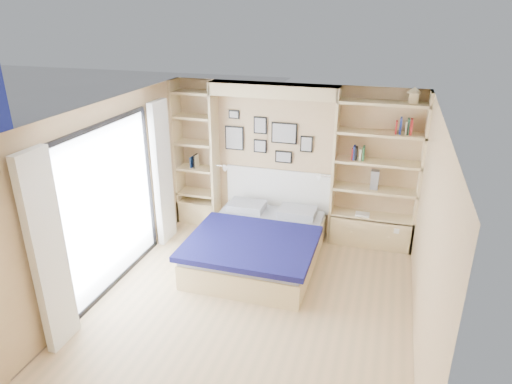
% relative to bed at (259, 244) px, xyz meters
% --- Properties ---
extents(ground, '(4.50, 4.50, 0.00)m').
position_rel_bed_xyz_m(ground, '(0.23, -1.06, -0.28)').
color(ground, tan).
rests_on(ground, ground).
extents(room_shell, '(4.50, 4.50, 4.50)m').
position_rel_bed_xyz_m(room_shell, '(-0.15, 0.46, 0.79)').
color(room_shell, tan).
rests_on(room_shell, ground).
extents(bed, '(1.80, 2.30, 1.07)m').
position_rel_bed_xyz_m(bed, '(0.00, 0.00, 0.00)').
color(bed, beige).
rests_on(bed, ground).
extents(photo_gallery, '(1.48, 0.02, 0.82)m').
position_rel_bed_xyz_m(photo_gallery, '(-0.22, 1.16, 1.32)').
color(photo_gallery, black).
rests_on(photo_gallery, ground).
extents(reading_lamps, '(1.92, 0.12, 0.15)m').
position_rel_bed_xyz_m(reading_lamps, '(-0.07, 0.94, 0.82)').
color(reading_lamps, silver).
rests_on(reading_lamps, ground).
extents(shelf_decor, '(3.58, 0.23, 2.03)m').
position_rel_bed_xyz_m(shelf_decor, '(1.31, 1.01, 1.40)').
color(shelf_decor, '#A51E1E').
rests_on(shelf_decor, ground).
extents(deck, '(3.20, 4.00, 0.05)m').
position_rel_bed_xyz_m(deck, '(-3.37, -1.06, -0.28)').
color(deck, '#766657').
rests_on(deck, ground).
extents(deck_chair, '(0.46, 0.73, 0.71)m').
position_rel_bed_xyz_m(deck_chair, '(-3.27, -0.54, 0.05)').
color(deck_chair, tan).
rests_on(deck_chair, ground).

